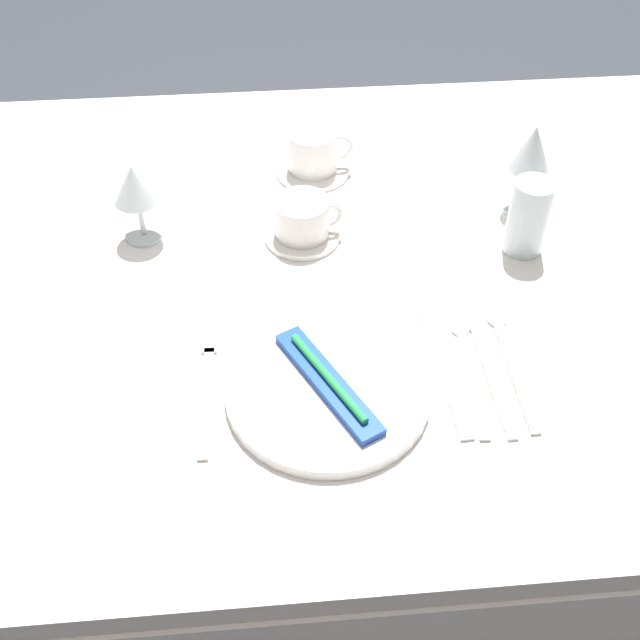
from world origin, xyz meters
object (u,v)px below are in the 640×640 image
spoon_tea (507,352)px  drink_tumbler (527,221)px  fork_outer (207,386)px  wine_glass_left (135,187)px  dinner_knife (446,374)px  wine_glass_centre (532,152)px  toothbrush_package (328,382)px  spoon_dessert (484,356)px  dinner_plate (328,390)px  spoon_soup (467,360)px  coffee_cup_left (315,150)px  coffee_cup_right (303,217)px

spoon_tea → drink_tumbler: size_ratio=1.86×
fork_outer → wine_glass_left: 0.36m
dinner_knife → wine_glass_centre: size_ratio=1.49×
toothbrush_package → spoon_dessert: size_ratio=0.89×
fork_outer → spoon_tea: size_ratio=0.95×
dinner_plate → drink_tumbler: bearing=39.4°
fork_outer → dinner_knife: size_ratio=0.93×
fork_outer → drink_tumbler: bearing=26.7°
fork_outer → spoon_soup: 0.35m
dinner_plate → coffee_cup_left: bearing=87.1°
dinner_plate → spoon_tea: size_ratio=1.17×
toothbrush_package → fork_outer: bearing=170.2°
dinner_knife → coffee_cup_left: size_ratio=2.10×
spoon_tea → wine_glass_centre: bearing=72.0°
spoon_dessert → wine_glass_centre: wine_glass_centre is taller
fork_outer → coffee_cup_left: size_ratio=1.96×
coffee_cup_left → drink_tumbler: bearing=-38.0°
dinner_plate → dinner_knife: (0.16, 0.02, -0.01)m
spoon_soup → drink_tumbler: drink_tumbler is taller
dinner_plate → spoon_dessert: size_ratio=1.17×
coffee_cup_right → spoon_dessert: bearing=-51.2°
spoon_soup → wine_glass_left: bearing=145.7°
coffee_cup_right → wine_glass_left: wine_glass_left is taller
dinner_plate → spoon_tea: (0.25, 0.05, -0.01)m
drink_tumbler → dinner_knife: bearing=-124.3°
wine_glass_centre → toothbrush_package: bearing=-133.6°
dinner_knife → spoon_dessert: bearing=24.0°
spoon_soup → wine_glass_centre: wine_glass_centre is taller
wine_glass_centre → spoon_dessert: bearing=-112.8°
coffee_cup_right → wine_glass_left: bearing=174.4°
spoon_soup → wine_glass_centre: (0.16, 0.33, 0.11)m
fork_outer → wine_glass_left: (-0.11, 0.33, 0.09)m
toothbrush_package → spoon_tea: size_ratio=0.89×
wine_glass_left → dinner_knife: bearing=-38.3°
spoon_dessert → coffee_cup_left: size_ratio=2.05×
fork_outer → wine_glass_centre: bearing=34.1°
coffee_cup_right → drink_tumbler: drink_tumbler is taller
dinner_plate → drink_tumbler: (0.33, 0.27, 0.04)m
spoon_dessert → wine_glass_left: size_ratio=1.72×
dinner_plate → coffee_cup_left: size_ratio=2.41×
spoon_tea → wine_glass_centre: (0.11, 0.33, 0.11)m
toothbrush_package → coffee_cup_left: size_ratio=1.82×
coffee_cup_left → dinner_plate: bearing=-92.9°
wine_glass_left → drink_tumbler: bearing=-7.8°
drink_tumbler → dinner_plate: bearing=-140.6°
wine_glass_centre → drink_tumbler: (-0.03, -0.10, -0.06)m
spoon_dessert → toothbrush_package: bearing=-167.9°
wine_glass_centre → dinner_knife: bearing=-119.0°
coffee_cup_right → drink_tumbler: 0.35m
coffee_cup_right → wine_glass_left: (-0.26, 0.03, 0.06)m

